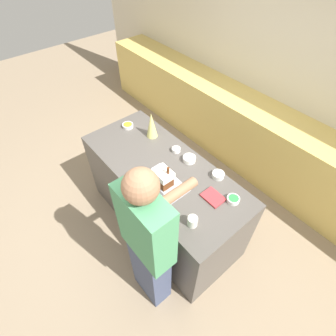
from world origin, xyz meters
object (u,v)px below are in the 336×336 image
object	(u,v)px
candy_bowl_near_tray_left	(128,125)
candy_bowl_front_corner	(233,199)
candy_bowl_near_tray_right	(218,175)
candy_bowl_beside_tree	(176,150)
baking_tray	(163,184)
decorative_tree	(152,125)
mug	(193,221)
person	(148,245)
candy_bowl_far_right	(189,159)
gingerbread_house	(163,177)
cookbook	(213,197)

from	to	relation	value
candy_bowl_near_tray_left	candy_bowl_front_corner	world-z (taller)	candy_bowl_front_corner
candy_bowl_near_tray_right	candy_bowl_beside_tree	bearing A→B (deg)	-172.18
candy_bowl_near_tray_left	baking_tray	bearing A→B (deg)	-13.77
decorative_tree	candy_bowl_front_corner	bearing A→B (deg)	0.02
candy_bowl_near_tray_left	mug	world-z (taller)	mug
decorative_tree	person	xyz separation A→B (m)	(1.01, -0.82, -0.19)
candy_bowl_front_corner	candy_bowl_near_tray_left	bearing A→B (deg)	-175.35
decorative_tree	candy_bowl_beside_tree	distance (m)	0.39
decorative_tree	person	size ratio (longest dim) A/B	0.17
candy_bowl_near_tray_right	candy_bowl_beside_tree	xyz separation A→B (m)	(-0.53, -0.07, -0.00)
candy_bowl_near_tray_left	candy_bowl_far_right	xyz separation A→B (m)	(0.86, 0.17, 0.01)
decorative_tree	mug	bearing A→B (deg)	-21.55
candy_bowl_front_corner	mug	size ratio (longest dim) A/B	1.20
candy_bowl_front_corner	candy_bowl_beside_tree	bearing A→B (deg)	177.33
gingerbread_house	candy_bowl_front_corner	xyz separation A→B (m)	(0.55, 0.35, -0.07)
gingerbread_house	candy_bowl_near_tray_right	bearing A→B (deg)	59.86
baking_tray	candy_bowl_near_tray_right	xyz separation A→B (m)	(0.27, 0.46, 0.02)
gingerbread_house	baking_tray	bearing A→B (deg)	-153.50
gingerbread_house	candy_bowl_near_tray_right	distance (m)	0.53
gingerbread_house	cookbook	size ratio (longest dim) A/B	1.22
gingerbread_house	person	distance (m)	0.62
mug	candy_bowl_near_tray_right	bearing A→B (deg)	112.01
decorative_tree	candy_bowl_beside_tree	xyz separation A→B (m)	(0.36, 0.04, -0.13)
candy_bowl_near_tray_right	cookbook	world-z (taller)	candy_bowl_near_tray_right
candy_bowl_far_right	candy_bowl_front_corner	bearing A→B (deg)	-4.39
gingerbread_house	candy_bowl_far_right	bearing A→B (deg)	100.04
decorative_tree	candy_bowl_near_tray_left	world-z (taller)	decorative_tree
candy_bowl_near_tray_right	baking_tray	bearing A→B (deg)	-120.18
baking_tray	person	bearing A→B (deg)	-50.53
candy_bowl_near_tray_right	cookbook	size ratio (longest dim) A/B	0.61
decorative_tree	candy_bowl_front_corner	xyz separation A→B (m)	(1.17, 0.00, -0.12)
gingerbread_house	person	size ratio (longest dim) A/B	0.13
candy_bowl_near_tray_left	candy_bowl_front_corner	bearing A→B (deg)	4.65
candy_bowl_near_tray_right	mug	size ratio (longest dim) A/B	1.23
person	baking_tray	bearing A→B (deg)	129.47
candy_bowl_near_tray_left	candy_bowl_beside_tree	world-z (taller)	candy_bowl_beside_tree
candy_bowl_far_right	decorative_tree	bearing A→B (deg)	-175.07
candy_bowl_front_corner	candy_bowl_far_right	distance (m)	0.62
candy_bowl_near_tray_left	candy_bowl_beside_tree	bearing A→B (deg)	13.28
gingerbread_house	candy_bowl_front_corner	size ratio (longest dim) A/B	2.07
gingerbread_house	cookbook	xyz separation A→B (m)	(0.41, 0.24, -0.09)
decorative_tree	candy_bowl_near_tray_right	bearing A→B (deg)	7.08
candy_bowl_far_right	mug	xyz separation A→B (m)	(0.56, -0.49, 0.02)
gingerbread_house	candy_bowl_near_tray_left	world-z (taller)	gingerbread_house
candy_bowl_far_right	baking_tray	bearing A→B (deg)	-80.03
baking_tray	gingerbread_house	world-z (taller)	gingerbread_house
person	candy_bowl_far_right	bearing A→B (deg)	117.78
candy_bowl_near_tray_left	decorative_tree	bearing A→B (deg)	21.36
baking_tray	person	size ratio (longest dim) A/B	0.26
candy_bowl_near_tray_left	candy_bowl_far_right	world-z (taller)	candy_bowl_far_right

